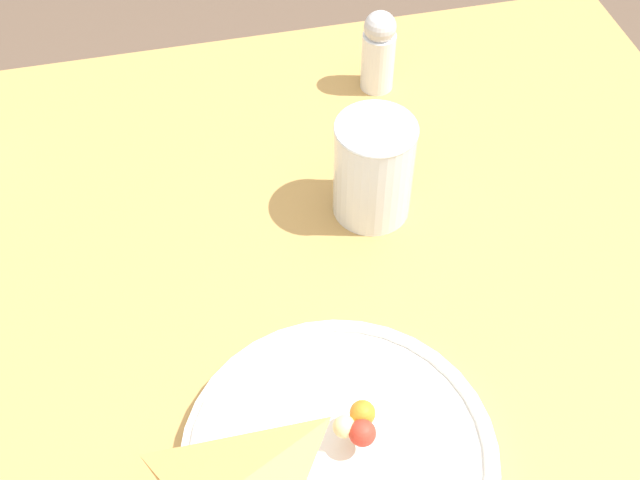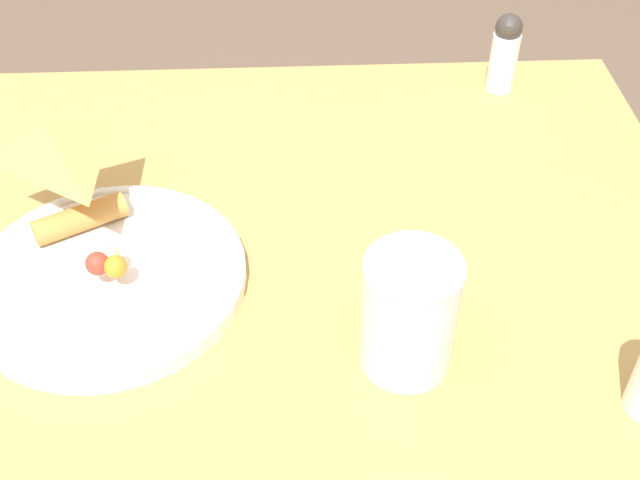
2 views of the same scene
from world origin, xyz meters
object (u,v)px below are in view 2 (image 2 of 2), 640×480
object	(u,v)px
dining_table	(174,408)
pepper_shaker	(505,52)
milk_glass	(409,317)
plate_pizza	(107,272)

from	to	relation	value
dining_table	pepper_shaker	size ratio (longest dim) A/B	10.85
milk_glass	plate_pizza	bearing A→B (deg)	158.99
dining_table	milk_glass	xyz separation A→B (m)	(0.20, -0.04, 0.16)
plate_pizza	pepper_shaker	distance (m)	0.51
plate_pizza	pepper_shaker	bearing A→B (deg)	36.27
dining_table	milk_glass	world-z (taller)	milk_glass
dining_table	plate_pizza	xyz separation A→B (m)	(-0.05, 0.06, 0.13)
dining_table	plate_pizza	size ratio (longest dim) A/B	4.22
dining_table	pepper_shaker	world-z (taller)	pepper_shaker
plate_pizza	milk_glass	world-z (taller)	milk_glass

